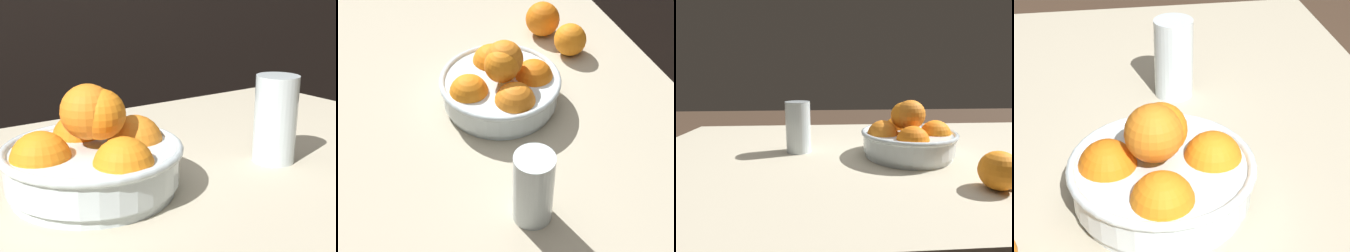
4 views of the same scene
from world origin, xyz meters
TOP-DOWN VIEW (x-y plane):
  - dining_table at (0.00, 0.00)m, footprint 1.33×0.80m
  - fruit_bowl at (-0.06, 0.03)m, footprint 0.25×0.25m
  - juice_glass at (0.23, -0.03)m, footprint 0.07×0.07m

SIDE VIEW (x-z plane):
  - dining_table at x=0.00m, z-range 0.28..1.01m
  - fruit_bowl at x=-0.06m, z-range 0.70..0.85m
  - juice_glass at x=0.23m, z-range 0.72..0.86m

